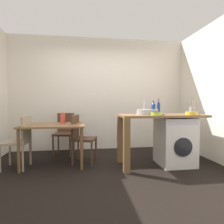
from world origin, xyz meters
The scene contains 17 objects.
ground_plane centered at (0.00, 0.00, 0.00)m, with size 5.46×5.46×0.00m, color black.
wall_back centered at (0.00, 1.75, 1.35)m, with size 4.60×0.10×2.70m, color silver.
dining_table centered at (-0.92, 0.59, 0.64)m, with size 1.10×0.76×0.74m.
chair_person_seat centered at (-1.46, 0.49, 0.51)m, with size 0.42×0.42×0.90m.
chair_opposite centered at (-0.44, 0.66, 0.51)m, with size 0.49×0.49×0.90m.
chair_spare_by_wall centered at (-0.80, 1.37, 0.51)m, with size 0.46×0.46×0.90m.
kitchen_counter centered at (0.79, 0.31, 0.76)m, with size 1.50×0.68×0.92m.
washing_machine centered at (1.27, 0.31, 0.43)m, with size 0.60×0.61×0.86m.
sink_basin centered at (0.74, 0.31, 0.97)m, with size 0.38×0.38×0.09m, color #9EA0A5.
tap centered at (0.74, 0.49, 1.06)m, with size 0.02×0.02×0.28m, color #B2B2B7.
bottle_tall_green centered at (0.90, 0.44, 1.03)m, with size 0.08×0.08×0.25m.
bottle_squat_brown centered at (1.05, 0.56, 1.05)m, with size 0.06×0.06×0.28m.
mixing_bowl centered at (0.83, 0.11, 0.95)m, with size 0.19×0.19×0.05m.
utensil_crock centered at (1.63, 0.36, 0.99)m, with size 0.11×0.11×0.30m.
colander centered at (1.45, 0.09, 0.95)m, with size 0.20×0.20×0.06m.
vase centered at (-0.77, 0.69, 0.84)m, with size 0.09×0.09×0.21m, color #D84C38.
scissors centered at (0.95, 0.21, 0.92)m, with size 0.15×0.06×0.01m.
Camera 1 is at (-0.36, -2.93, 1.12)m, focal length 30.44 mm.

